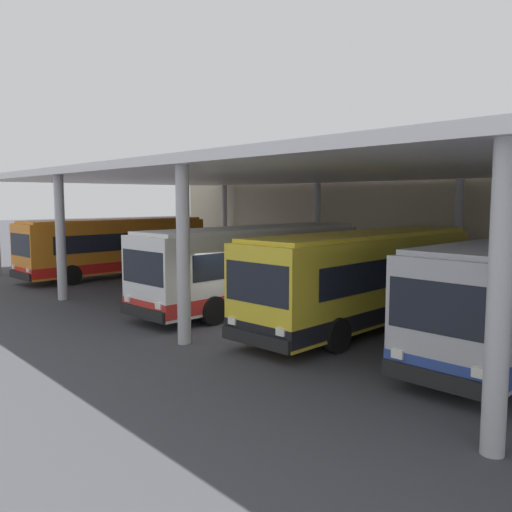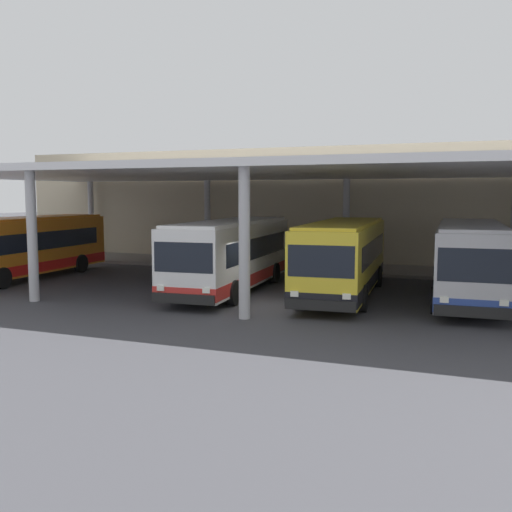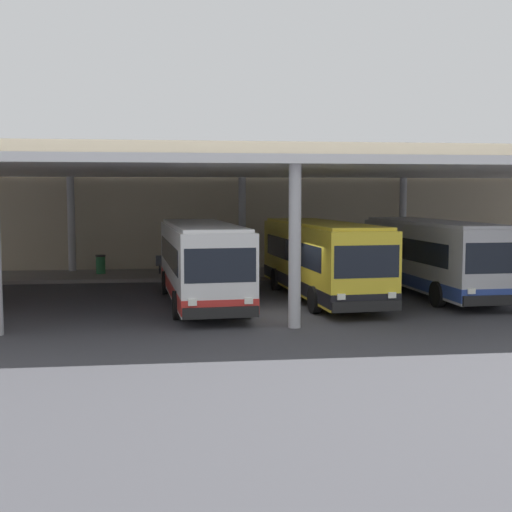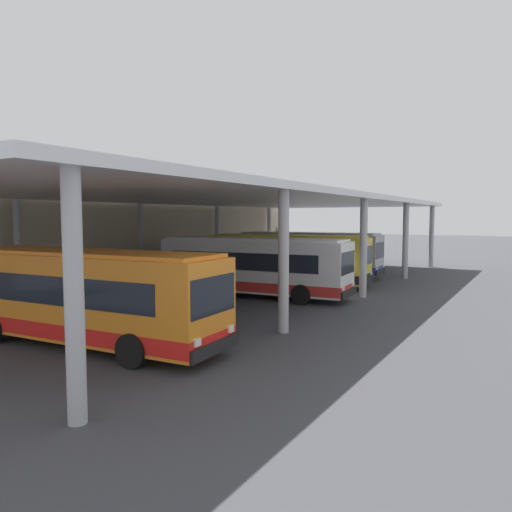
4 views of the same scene
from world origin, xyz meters
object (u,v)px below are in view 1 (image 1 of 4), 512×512
(bus_nearest_bay, at_px, (116,246))
(bus_second_bay, at_px, (254,265))
(trash_bin, at_px, (320,261))
(bench_waiting, at_px, (372,268))
(bus_middle_bay, at_px, (365,278))

(bus_nearest_bay, distance_m, bus_second_bay, 11.46)
(bus_second_bay, relative_size, trash_bin, 10.90)
(bus_second_bay, xyz_separation_m, bench_waiting, (-1.08, 9.14, -0.99))
(bus_second_bay, height_order, bus_middle_bay, same)
(bus_middle_bay, bearing_deg, bench_waiting, 125.10)
(bus_second_bay, height_order, bench_waiting, bus_second_bay)
(bus_second_bay, distance_m, bus_middle_bay, 4.97)
(bus_second_bay, height_order, trash_bin, bus_second_bay)
(bus_nearest_bay, relative_size, bus_second_bay, 1.00)
(bench_waiting, height_order, trash_bin, trash_bin)
(bus_second_bay, bearing_deg, trash_bin, 117.46)
(bus_nearest_bay, height_order, bus_second_bay, same)
(bench_waiting, xyz_separation_m, trash_bin, (-3.75, 0.15, 0.01))
(bus_middle_bay, distance_m, trash_bin, 13.11)
(bus_second_bay, bearing_deg, bus_nearest_bay, -179.18)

